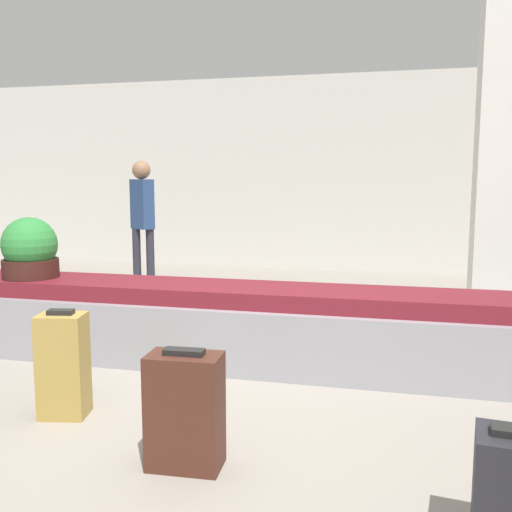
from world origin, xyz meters
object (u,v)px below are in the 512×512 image
object	(u,v)px
suitcase_3	(185,411)
traveler_0	(142,213)
pillar	(496,169)
suitcase_0	(63,365)
suitcase_1	(505,495)
potted_plant_0	(30,250)

from	to	relation	value
suitcase_3	traveler_0	xyz separation A→B (m)	(-2.28, 4.45, 0.75)
pillar	suitcase_3	size ratio (longest dim) A/B	5.01
suitcase_0	suitcase_1	xyz separation A→B (m)	(2.47, -0.82, -0.07)
potted_plant_0	traveler_0	size ratio (longest dim) A/B	0.30
suitcase_0	suitcase_1	bearing A→B (deg)	-29.41
suitcase_0	suitcase_3	size ratio (longest dim) A/B	1.09
traveler_0	suitcase_0	bearing A→B (deg)	139.23
suitcase_0	potted_plant_0	xyz separation A→B (m)	(-1.09, 1.25, 0.55)
pillar	traveler_0	bearing A→B (deg)	166.31
pillar	traveler_0	xyz separation A→B (m)	(-4.27, 1.04, -0.55)
suitcase_0	suitcase_1	distance (m)	2.61
suitcase_3	traveler_0	bearing A→B (deg)	114.18
potted_plant_0	traveler_0	world-z (taller)	traveler_0
suitcase_1	potted_plant_0	world-z (taller)	potted_plant_0
suitcase_1	traveler_0	bearing A→B (deg)	134.75
pillar	potted_plant_0	distance (m)	4.47
suitcase_1	pillar	bearing A→B (deg)	89.26
pillar	suitcase_3	distance (m)	4.16
pillar	potted_plant_0	xyz separation A→B (m)	(-4.06, -1.73, -0.72)
pillar	suitcase_1	bearing A→B (deg)	-97.56
suitcase_1	suitcase_3	size ratio (longest dim) A/B	0.85
suitcase_1	potted_plant_0	size ratio (longest dim) A/B	1.02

